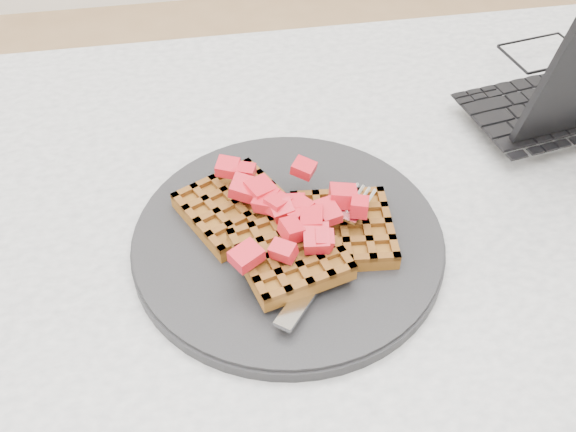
{
  "coord_description": "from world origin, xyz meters",
  "views": [
    {
      "loc": [
        -0.15,
        -0.4,
        1.21
      ],
      "look_at": [
        -0.08,
        0.0,
        0.79
      ],
      "focal_mm": 40.0,
      "sensor_mm": 36.0,
      "label": 1
    }
  ],
  "objects": [
    {
      "name": "strawberry_pile",
      "position": [
        -0.08,
        0.0,
        0.8
      ],
      "size": [
        0.15,
        0.15,
        0.02
      ],
      "primitive_type": null,
      "color": "#A80313",
      "rests_on": "waffles"
    },
    {
      "name": "table",
      "position": [
        0.0,
        0.0,
        0.64
      ],
      "size": [
        1.2,
        0.8,
        0.75
      ],
      "color": "beige",
      "rests_on": "ground"
    },
    {
      "name": "plate",
      "position": [
        -0.08,
        0.0,
        0.76
      ],
      "size": [
        0.3,
        0.3,
        0.02
      ],
      "primitive_type": "cylinder",
      "color": "black",
      "rests_on": "table"
    },
    {
      "name": "fork",
      "position": [
        -0.04,
        -0.03,
        0.77
      ],
      "size": [
        0.13,
        0.16,
        0.02
      ],
      "primitive_type": null,
      "rotation": [
        0.0,
        0.0,
        -0.66
      ],
      "color": "silver",
      "rests_on": "plate"
    },
    {
      "name": "waffles",
      "position": [
        -0.08,
        -0.0,
        0.78
      ],
      "size": [
        0.21,
        0.19,
        0.03
      ],
      "color": "brown",
      "rests_on": "plate"
    }
  ]
}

